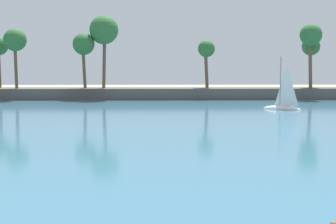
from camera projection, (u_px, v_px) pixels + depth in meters
name	position (u px, v px, depth m)	size (l,w,h in m)	color
sea	(167.00, 106.00, 67.52)	(220.00, 107.87, 0.06)	#386B84
palm_headland	(159.00, 78.00, 80.98)	(89.93, 6.33, 13.18)	#514C47
sailboat_near_shore	(283.00, 104.00, 63.00)	(4.77, 3.86, 6.94)	white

